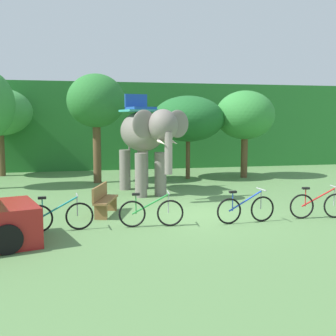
{
  "coord_description": "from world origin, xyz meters",
  "views": [
    {
      "loc": [
        -3.58,
        -11.79,
        2.81
      ],
      "look_at": [
        -0.78,
        1.0,
        1.3
      ],
      "focal_mm": 45.32,
      "sensor_mm": 36.0,
      "label": 1
    }
  ],
  "objects": [
    {
      "name": "tree_center_right",
      "position": [
        -2.65,
        7.13,
        3.56
      ],
      "size": [
        2.53,
        2.53,
        4.78
      ],
      "color": "brown",
      "rests_on": "ground"
    },
    {
      "name": "bike_red",
      "position": [
        3.14,
        -1.15,
        0.39
      ],
      "size": [
        1.7,
        0.52,
        0.92
      ],
      "color": "black",
      "rests_on": "ground"
    },
    {
      "name": "bike_teal",
      "position": [
        -4.03,
        -1.01,
        0.39
      ],
      "size": [
        1.71,
        0.52,
        0.92
      ],
      "color": "black",
      "rests_on": "ground"
    },
    {
      "name": "wooden_bench",
      "position": [
        -2.8,
        0.6,
        0.48
      ],
      "size": [
        0.86,
        1.55,
        0.89
      ],
      "color": "brown",
      "rests_on": "ground"
    },
    {
      "name": "tree_center",
      "position": [
        -7.17,
        10.4,
        3.15
      ],
      "size": [
        3.14,
        3.14,
        4.34
      ],
      "color": "brown",
      "rests_on": "ground"
    },
    {
      "name": "bike_blue",
      "position": [
        0.91,
        -1.2,
        0.39
      ],
      "size": [
        1.71,
        0.52,
        0.92
      ],
      "color": "black",
      "rests_on": "ground"
    },
    {
      "name": "bike_green",
      "position": [
        -1.68,
        -1.07,
        0.39
      ],
      "size": [
        1.71,
        0.52,
        0.92
      ],
      "color": "black",
      "rests_on": "ground"
    },
    {
      "name": "tree_far_right",
      "position": [
        1.62,
        7.53,
        2.82
      ],
      "size": [
        3.38,
        3.38,
        3.9
      ],
      "color": "brown",
      "rests_on": "ground"
    },
    {
      "name": "ground_plane",
      "position": [
        0.0,
        0.0,
        0.0
      ],
      "size": [
        80.0,
        80.0,
        0.0
      ],
      "primitive_type": "plane",
      "color": "#567F47"
    },
    {
      "name": "foliage_hedge",
      "position": [
        0.0,
        14.66,
        2.41
      ],
      "size": [
        36.0,
        6.0,
        4.83
      ],
      "primitive_type": "cube",
      "color": "#28702D",
      "rests_on": "ground"
    },
    {
      "name": "elephant",
      "position": [
        -1.03,
        3.86,
        2.2
      ],
      "size": [
        2.41,
        4.24,
        3.78
      ],
      "color": "slate",
      "rests_on": "ground"
    },
    {
      "name": "tree_far_left",
      "position": [
        4.37,
        7.32,
        2.99
      ],
      "size": [
        2.82,
        2.82,
        4.17
      ],
      "color": "brown",
      "rests_on": "ground"
    }
  ]
}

